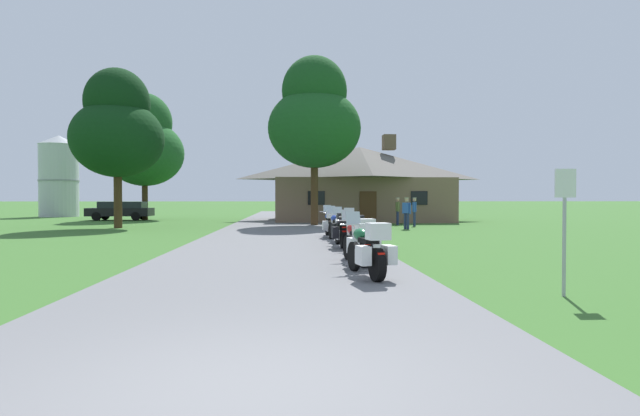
# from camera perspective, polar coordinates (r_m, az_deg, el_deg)

# --- Properties ---
(ground_plane) EXTENTS (500.00, 500.00, 0.00)m
(ground_plane) POSITION_cam_1_polar(r_m,az_deg,el_deg) (24.17, -4.29, -2.81)
(ground_plane) COLOR #386628
(asphalt_driveway) EXTENTS (6.40, 80.00, 0.06)m
(asphalt_driveway) POSITION_cam_1_polar(r_m,az_deg,el_deg) (22.17, -4.38, -3.08)
(asphalt_driveway) COLOR slate
(asphalt_driveway) RESTS_ON ground
(motorcycle_green_nearest_to_camera) EXTENTS (0.97, 2.07, 1.30)m
(motorcycle_green_nearest_to_camera) POSITION_cam_1_polar(r_m,az_deg,el_deg) (10.14, 5.53, -4.78)
(motorcycle_green_nearest_to_camera) COLOR black
(motorcycle_green_nearest_to_camera) RESTS_ON asphalt_driveway
(motorcycle_red_second_in_row) EXTENTS (0.91, 2.08, 1.30)m
(motorcycle_red_second_in_row) POSITION_cam_1_polar(r_m,az_deg,el_deg) (12.09, 4.39, -3.83)
(motorcycle_red_second_in_row) COLOR black
(motorcycle_red_second_in_row) RESTS_ON asphalt_driveway
(motorcycle_orange_third_in_row) EXTENTS (0.66, 2.08, 1.30)m
(motorcycle_orange_third_in_row) POSITION_cam_1_polar(r_m,az_deg,el_deg) (14.58, 3.78, -2.94)
(motorcycle_orange_third_in_row) COLOR black
(motorcycle_orange_third_in_row) RESTS_ON asphalt_driveway
(motorcycle_silver_fourth_in_row) EXTENTS (0.75, 2.08, 1.30)m
(motorcycle_silver_fourth_in_row) POSITION_cam_1_polar(r_m,az_deg,el_deg) (16.44, 2.44, -2.52)
(motorcycle_silver_fourth_in_row) COLOR black
(motorcycle_silver_fourth_in_row) RESTS_ON asphalt_driveway
(motorcycle_blue_fifth_in_row) EXTENTS (0.96, 2.07, 1.30)m
(motorcycle_blue_fifth_in_row) POSITION_cam_1_polar(r_m,az_deg,el_deg) (18.63, 2.11, -2.09)
(motorcycle_blue_fifth_in_row) COLOR black
(motorcycle_blue_fifth_in_row) RESTS_ON asphalt_driveway
(motorcycle_blue_farthest_in_row) EXTENTS (0.78, 2.08, 1.30)m
(motorcycle_blue_farthest_in_row) POSITION_cam_1_polar(r_m,az_deg,el_deg) (20.60, 1.17, -1.79)
(motorcycle_blue_farthest_in_row) COLOR black
(motorcycle_blue_farthest_in_row) RESTS_ON asphalt_driveway
(stone_lodge) EXTENTS (12.80, 8.67, 6.31)m
(stone_lodge) POSITION_cam_1_polar(r_m,az_deg,el_deg) (37.09, 4.49, 2.86)
(stone_lodge) COLOR brown
(stone_lodge) RESTS_ON ground
(bystander_olive_shirt_near_lodge) EXTENTS (0.26, 0.55, 1.69)m
(bystander_olive_shirt_near_lodge) POSITION_cam_1_polar(r_m,az_deg,el_deg) (31.42, 8.77, -0.18)
(bystander_olive_shirt_near_lodge) COLOR navy
(bystander_olive_shirt_near_lodge) RESTS_ON ground
(bystander_blue_shirt_beside_signpost) EXTENTS (0.32, 0.53, 1.69)m
(bystander_blue_shirt_beside_signpost) POSITION_cam_1_polar(r_m,az_deg,el_deg) (30.26, 10.63, -0.24)
(bystander_blue_shirt_beside_signpost) COLOR navy
(bystander_blue_shirt_beside_signpost) RESTS_ON ground
(bystander_blue_shirt_by_tree) EXTENTS (0.40, 0.43, 1.69)m
(bystander_blue_shirt_by_tree) POSITION_cam_1_polar(r_m,az_deg,el_deg) (27.12, 9.76, -0.39)
(bystander_blue_shirt_by_tree) COLOR navy
(bystander_blue_shirt_by_tree) RESTS_ON ground
(metal_signpost_roadside) EXTENTS (0.36, 0.06, 2.14)m
(metal_signpost_roadside) POSITION_cam_1_polar(r_m,az_deg,el_deg) (9.37, 25.92, -0.82)
(metal_signpost_roadside) COLOR #9EA0A5
(metal_signpost_roadside) RESTS_ON ground
(tree_left_far) EXTENTS (5.91, 5.91, 9.68)m
(tree_left_far) POSITION_cam_1_polar(r_m,az_deg,el_deg) (41.09, -19.22, 6.85)
(tree_left_far) COLOR #422D19
(tree_left_far) RESTS_ON ground
(tree_by_lodge_front) EXTENTS (5.53, 5.53, 10.09)m
(tree_by_lodge_front) POSITION_cam_1_polar(r_m,az_deg,el_deg) (30.46, -0.64, 10.19)
(tree_by_lodge_front) COLOR #422D19
(tree_by_lodge_front) RESTS_ON ground
(tree_left_near) EXTENTS (5.00, 5.00, 8.80)m
(tree_left_near) POSITION_cam_1_polar(r_m,az_deg,el_deg) (30.25, -21.92, 8.37)
(tree_left_near) COLOR #422D19
(tree_left_near) RESTS_ON ground
(metal_silo_distant) EXTENTS (3.38, 3.38, 7.28)m
(metal_silo_distant) POSITION_cam_1_polar(r_m,az_deg,el_deg) (50.95, -27.42, 3.23)
(metal_silo_distant) COLOR #B2B7BC
(metal_silo_distant) RESTS_ON ground
(parked_black_suv_far_left) EXTENTS (4.62, 1.96, 1.40)m
(parked_black_suv_far_left) POSITION_cam_1_polar(r_m,az_deg,el_deg) (40.60, -21.57, -0.20)
(parked_black_suv_far_left) COLOR black
(parked_black_suv_far_left) RESTS_ON ground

